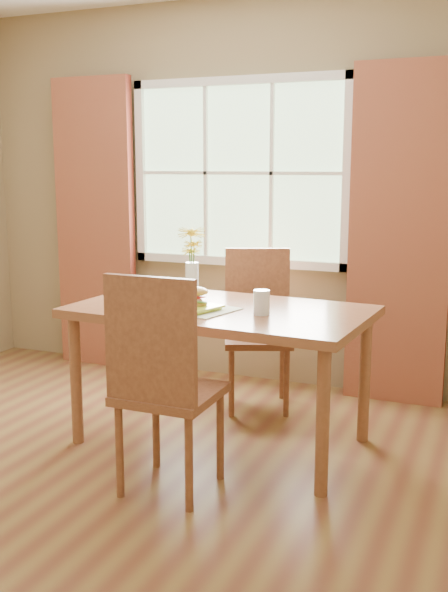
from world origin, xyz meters
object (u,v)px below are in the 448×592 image
Objects in this scene: chair_near at (161,377)px; chair_far at (258,320)px; croissant_sandwich at (196,297)px; flower_vase at (192,255)px; dining_table at (221,322)px; water_glass at (262,303)px.

chair_near is 1.42m from chair_far.
flower_vase is (-0.20, 0.38, 0.18)m from croissant_sandwich.
chair_near is at bearing -86.18° from dining_table.
water_glass reaches higher than dining_table.
croissant_sandwich is at bearing -175.96° from water_glass.
chair_near reaches higher than croissant_sandwich.
chair_far is at bearing 111.02° from water_glass.
chair_far is 0.90m from water_glass.
flower_vase is at bearing 148.32° from water_glass.
dining_table is 0.51m from flower_vase.
dining_table is 0.32m from water_glass.
chair_near is at bearing -113.50° from water_glass.
chair_far is at bearing 91.45° from chair_near.
chair_far is at bearing 59.40° from flower_vase.
water_glass is 0.69m from flower_vase.
chair_near is 0.73m from water_glass.
dining_table is 0.72m from chair_near.
chair_far is 6.57× the size of croissant_sandwich.
croissant_sandwich is at bearing -126.22° from dining_table.
croissant_sandwich is 0.37m from water_glass.
chair_far is 0.87m from croissant_sandwich.
dining_table is at bearing -109.53° from chair_far.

